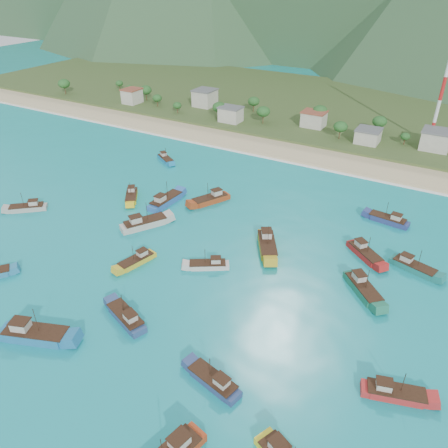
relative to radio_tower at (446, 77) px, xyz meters
The scene contains 24 objects.
ground 118.09m from the radio_tower, 110.54° to the right, with size 600.00×600.00×0.00m, color #0D8C90.
beach 55.87m from the radio_tower, 144.37° to the right, with size 400.00×18.00×1.20m, color beige.
land 57.48m from the radio_tower, 141.66° to the left, with size 400.00×110.00×2.40m, color #385123.
surf_line 61.34m from the radio_tower, 136.42° to the right, with size 400.00×2.50×0.08m, color white.
village 34.98m from the radio_tower, 167.94° to the right, with size 204.61×22.81×7.05m.
vegetation 47.64m from the radio_tower, behind, with size 272.72×25.41×8.57m.
radio_tower is the anchor object (origin of this frame).
boat_0 140.49m from the radio_tower, 129.93° to the right, with size 9.40×8.65×5.84m.
boat_3 86.11m from the radio_tower, 84.30° to the right, with size 10.67×5.81×6.04m.
boat_4 122.53m from the radio_tower, 112.88° to the right, with size 4.86×9.65×5.47m.
boat_5 105.03m from the radio_tower, 124.57° to the right, with size 4.15×12.12×7.06m.
boat_6 133.47m from the radio_tower, 96.33° to the right, with size 10.15×5.02×5.76m.
boat_7 147.77m from the radio_tower, 109.03° to the right, with size 13.37×8.05×7.59m.
boat_9 93.69m from the radio_tower, 121.68° to the right, with size 8.08×11.56×6.66m.
boat_12 85.74m from the radio_tower, 91.76° to the right, with size 10.02×9.07×6.18m.
boat_13 111.40m from the radio_tower, 106.96° to the right, with size 9.07×7.03×5.33m.
boat_14 98.41m from the radio_tower, 89.75° to the right, with size 10.14×10.39×6.62m.
boat_16 112.96m from the radio_tower, 128.44° to the right, with size 8.16×9.68×5.82m.
boat_18 121.38m from the radio_tower, 84.53° to the right, with size 10.34×5.60×5.86m.
boat_21 114.24m from the radio_tower, 119.70° to the right, with size 9.29×12.16×7.12m.
boat_22 133.46m from the radio_tower, 106.12° to the right, with size 10.76×6.45×6.11m.
boat_23 96.61m from the radio_tower, 104.58° to the right, with size 9.36×12.37×7.23m.
boat_24 68.16m from the radio_tower, 91.07° to the right, with size 10.66×4.35×6.12m.
boat_25 99.77m from the radio_tower, 142.56° to the right, with size 9.12×7.03×5.35m.
Camera 1 is at (50.95, -62.56, 58.41)m, focal length 35.00 mm.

